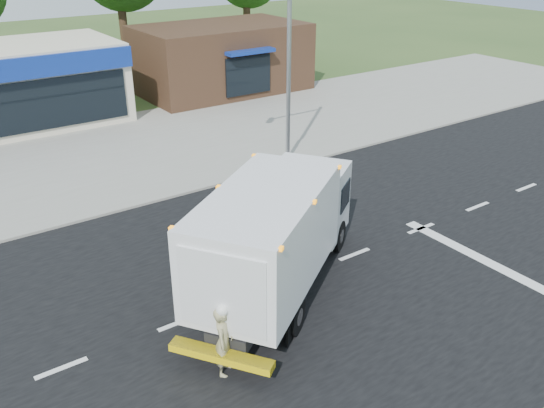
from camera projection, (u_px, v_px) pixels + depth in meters
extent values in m
plane|color=#385123|center=(354.00, 255.00, 17.82)|extent=(120.00, 120.00, 0.00)
cube|color=black|center=(354.00, 255.00, 17.82)|extent=(60.00, 14.00, 0.02)
cube|color=gray|center=(221.00, 171.00, 23.87)|extent=(60.00, 2.40, 0.12)
cube|color=gray|center=(161.00, 135.00, 28.19)|extent=(60.00, 9.00, 0.02)
cube|color=silver|center=(61.00, 368.00, 13.17)|extent=(1.20, 0.15, 0.01)
cube|color=silver|center=(180.00, 322.00, 14.72)|extent=(1.20, 0.15, 0.01)
cube|color=silver|center=(275.00, 285.00, 16.26)|extent=(1.20, 0.15, 0.01)
cube|color=silver|center=(354.00, 254.00, 17.81)|extent=(1.20, 0.15, 0.01)
cube|color=silver|center=(421.00, 228.00, 19.36)|extent=(1.20, 0.15, 0.01)
cube|color=silver|center=(477.00, 206.00, 20.91)|extent=(1.20, 0.15, 0.01)
cube|color=silver|center=(526.00, 187.00, 22.46)|extent=(1.20, 0.15, 0.01)
cube|color=silver|center=(498.00, 267.00, 17.14)|extent=(0.40, 7.00, 0.01)
cube|color=black|center=(266.00, 285.00, 15.01)|extent=(4.78, 3.75, 0.36)
cube|color=white|center=(308.00, 200.00, 17.71)|extent=(2.93, 2.97, 2.15)
cube|color=black|center=(317.00, 182.00, 18.45)|extent=(1.23, 1.68, 0.92)
cube|color=white|center=(265.00, 237.00, 14.40)|extent=(5.60, 4.93, 2.40)
cube|color=silver|center=(222.00, 293.00, 12.24)|extent=(1.21, 1.72, 1.94)
cube|color=yellow|center=(221.00, 356.00, 12.74)|extent=(1.69, 2.22, 0.18)
cube|color=orange|center=(265.00, 194.00, 13.89)|extent=(5.45, 4.84, 0.08)
cylinder|color=black|center=(278.00, 225.00, 18.53)|extent=(0.98, 0.81, 0.98)
cylinder|color=black|center=(337.00, 236.00, 17.92)|extent=(0.98, 0.81, 0.98)
cylinder|color=black|center=(219.00, 299.00, 14.83)|extent=(0.98, 0.81, 0.98)
cylinder|color=black|center=(294.00, 316.00, 14.18)|extent=(0.98, 0.81, 0.98)
imported|color=tan|center=(224.00, 341.00, 12.72)|extent=(0.73, 0.74, 1.73)
sphere|color=white|center=(222.00, 310.00, 12.36)|extent=(0.28, 0.28, 0.28)
cube|color=#382316|center=(221.00, 58.00, 35.40)|extent=(10.00, 6.00, 4.00)
cube|color=navy|center=(248.00, 51.00, 32.71)|extent=(3.00, 1.20, 0.20)
cube|color=black|center=(248.00, 75.00, 33.35)|extent=(3.00, 0.12, 2.20)
cylinder|color=gray|center=(289.00, 70.00, 23.28)|extent=(0.18, 0.18, 8.00)
cylinder|color=#332114|center=(122.00, 15.00, 38.96)|extent=(0.56, 0.56, 7.84)
cylinder|color=#332114|center=(247.00, 11.00, 44.30)|extent=(0.56, 0.56, 7.00)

